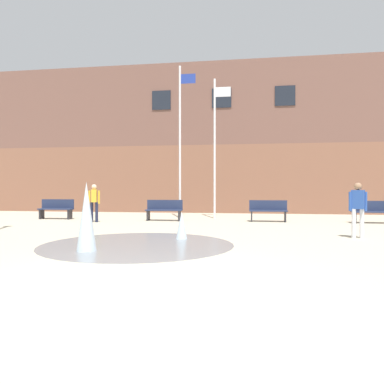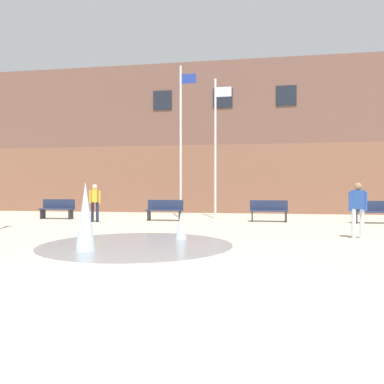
# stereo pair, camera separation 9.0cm
# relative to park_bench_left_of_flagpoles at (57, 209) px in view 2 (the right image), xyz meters

# --- Properties ---
(ground_plane) EXTENTS (100.00, 100.00, 0.00)m
(ground_plane) POSITION_rel_park_bench_left_of_flagpoles_xyz_m (7.29, -10.75, -0.48)
(ground_plane) COLOR #BCB299
(library_building) EXTENTS (36.00, 6.05, 8.68)m
(library_building) POSITION_rel_park_bench_left_of_flagpoles_xyz_m (7.29, 8.09, 3.86)
(library_building) COLOR brown
(library_building) RESTS_ON ground
(splash_fountain) EXTENTS (4.87, 4.87, 1.58)m
(splash_fountain) POSITION_rel_park_bench_left_of_flagpoles_xyz_m (5.70, -7.45, 0.00)
(splash_fountain) COLOR gray
(splash_fountain) RESTS_ON ground
(park_bench_left_of_flagpoles) EXTENTS (1.60, 0.44, 0.91)m
(park_bench_left_of_flagpoles) POSITION_rel_park_bench_left_of_flagpoles_xyz_m (0.00, 0.00, 0.00)
(park_bench_left_of_flagpoles) COLOR #28282D
(park_bench_left_of_flagpoles) RESTS_ON ground
(park_bench_center) EXTENTS (1.60, 0.44, 0.91)m
(park_bench_center) POSITION_rel_park_bench_left_of_flagpoles_xyz_m (5.15, -0.12, 0.00)
(park_bench_center) COLOR #28282D
(park_bench_center) RESTS_ON ground
(park_bench_under_right_flagpole) EXTENTS (1.60, 0.44, 0.91)m
(park_bench_under_right_flagpole) POSITION_rel_park_bench_left_of_flagpoles_xyz_m (9.65, 0.08, 0.00)
(park_bench_under_right_flagpole) COLOR #28282D
(park_bench_under_right_flagpole) RESTS_ON ground
(park_bench_near_trashcan) EXTENTS (1.60, 0.44, 0.91)m
(park_bench_near_trashcan) POSITION_rel_park_bench_left_of_flagpoles_xyz_m (13.80, -0.00, 0.00)
(park_bench_near_trashcan) COLOR #28282D
(park_bench_near_trashcan) RESTS_ON ground
(adult_watching) EXTENTS (0.50, 0.38, 1.59)m
(adult_watching) POSITION_rel_park_bench_left_of_flagpoles_xyz_m (2.40, -1.26, 0.45)
(adult_watching) COLOR #1E233D
(adult_watching) RESTS_ON ground
(teen_by_trashcan) EXTENTS (0.50, 0.33, 1.59)m
(teen_by_trashcan) POSITION_rel_park_bench_left_of_flagpoles_xyz_m (11.92, -4.90, 0.45)
(teen_by_trashcan) COLOR silver
(teen_by_trashcan) RESTS_ON ground
(flagpole_left) EXTENTS (0.80, 0.10, 7.25)m
(flagpole_left) POSITION_rel_park_bench_left_of_flagpoles_xyz_m (5.60, 1.39, 3.39)
(flagpole_left) COLOR silver
(flagpole_left) RESTS_ON ground
(flagpole_right) EXTENTS (0.80, 0.10, 6.56)m
(flagpole_right) POSITION_rel_park_bench_left_of_flagpoles_xyz_m (7.27, 1.39, 3.04)
(flagpole_right) COLOR silver
(flagpole_right) RESTS_ON ground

